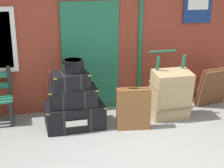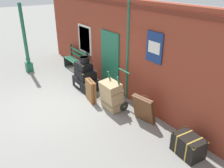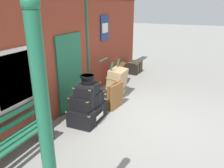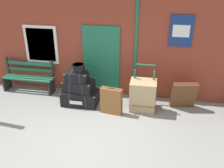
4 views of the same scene
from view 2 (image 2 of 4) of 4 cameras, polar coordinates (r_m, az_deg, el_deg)
The scene contains 13 objects.
ground_plane at distance 7.73m, azimuth -15.38°, elevation -5.32°, with size 60.00×60.00×0.00m, color gray.
brick_facade at distance 8.19m, azimuth 0.75°, elevation 9.45°, with size 10.40×0.35×3.20m.
lamp_post at distance 10.54m, azimuth -20.42°, elevation 8.55°, with size 0.28×0.28×2.89m.
platform_bench at distance 10.29m, azimuth -8.81°, elevation 5.65°, with size 1.60×0.43×1.01m.
steamer_trunk_base at distance 8.63m, azimuth -6.38°, elevation 0.30°, with size 1.03×0.70×0.43m.
steamer_trunk_middle at distance 8.50m, azimuth -6.62°, elevation 2.61°, with size 0.83×0.58×0.33m.
steamer_trunk_top at distance 8.41m, azimuth -7.05°, elevation 4.46°, with size 0.64×0.50×0.27m.
round_hatbox at distance 8.27m, azimuth -6.81°, elevation 5.99°, with size 0.36×0.33×0.22m.
porters_trolley at distance 7.29m, azimuth 1.04°, elevation -3.84°, with size 0.71×0.65×1.19m.
large_brown_trunk at distance 7.11m, azimuth -0.12°, elevation -2.86°, with size 0.70×0.54×0.92m.
suitcase_oxblood at distance 6.59m, azimuth 7.82°, elevation -6.14°, with size 0.71×0.44×0.82m.
suitcase_caramel at distance 7.65m, azimuth -5.26°, elevation -1.72°, with size 0.60×0.26×0.77m.
corner_trunk at distance 5.78m, azimuth 18.29°, elevation -14.22°, with size 0.73×0.54×0.49m.
Camera 2 is at (6.49, -1.90, 3.76)m, focal length 37.09 mm.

